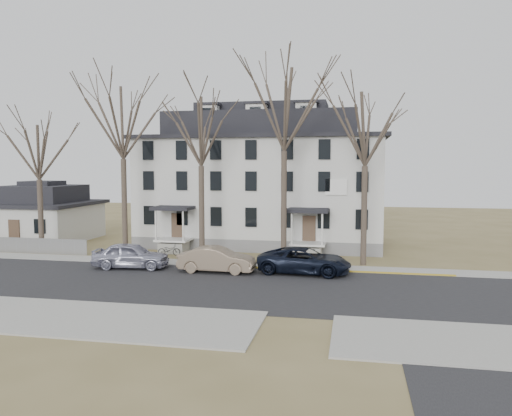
% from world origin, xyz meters
% --- Properties ---
extents(ground, '(120.00, 120.00, 0.00)m').
position_xyz_m(ground, '(0.00, 0.00, 0.00)').
color(ground, olive).
rests_on(ground, ground).
extents(main_road, '(120.00, 10.00, 0.04)m').
position_xyz_m(main_road, '(0.00, 2.00, 0.00)').
color(main_road, '#27272A').
rests_on(main_road, ground).
extents(far_sidewalk, '(120.00, 2.00, 0.08)m').
position_xyz_m(far_sidewalk, '(0.00, 8.00, 0.00)').
color(far_sidewalk, '#A09F97').
rests_on(far_sidewalk, ground).
extents(near_sidewalk_left, '(20.00, 5.00, 0.08)m').
position_xyz_m(near_sidewalk_left, '(-8.00, -5.00, 0.00)').
color(near_sidewalk_left, '#A09F97').
rests_on(near_sidewalk_left, ground).
extents(yellow_curb, '(14.00, 0.25, 0.06)m').
position_xyz_m(yellow_curb, '(5.00, 7.10, 0.00)').
color(yellow_curb, gold).
rests_on(yellow_curb, ground).
extents(boarding_house, '(20.80, 12.36, 12.05)m').
position_xyz_m(boarding_house, '(-2.00, 17.95, 5.38)').
color(boarding_house, slate).
rests_on(boarding_house, ground).
extents(small_house, '(8.70, 8.70, 5.00)m').
position_xyz_m(small_house, '(-22.00, 16.00, 2.25)').
color(small_house, silver).
rests_on(small_house, ground).
extents(fence, '(14.00, 0.06, 1.20)m').
position_xyz_m(fence, '(-21.00, 9.50, 0.00)').
color(fence, gray).
rests_on(fence, ground).
extents(tree_far_left, '(8.40, 8.40, 13.72)m').
position_xyz_m(tree_far_left, '(-11.00, 9.80, 10.34)').
color(tree_far_left, '#473B31').
rests_on(tree_far_left, ground).
extents(tree_mid_left, '(7.80, 7.80, 12.74)m').
position_xyz_m(tree_mid_left, '(-5.00, 9.80, 9.60)').
color(tree_mid_left, '#473B31').
rests_on(tree_mid_left, ground).
extents(tree_center, '(9.00, 9.00, 14.70)m').
position_xyz_m(tree_center, '(1.00, 9.80, 11.08)').
color(tree_center, '#473B31').
rests_on(tree_center, ground).
extents(tree_mid_right, '(7.80, 7.80, 12.74)m').
position_xyz_m(tree_mid_right, '(6.50, 9.80, 9.60)').
color(tree_mid_right, '#473B31').
rests_on(tree_mid_right, ground).
extents(tree_bungalow, '(6.60, 6.60, 10.78)m').
position_xyz_m(tree_bungalow, '(-18.00, 9.80, 8.12)').
color(tree_bungalow, '#473B31').
rests_on(tree_bungalow, ground).
extents(car_silver, '(5.17, 2.56, 1.70)m').
position_xyz_m(car_silver, '(-8.57, 5.61, 0.85)').
color(car_silver, '#A3A4BA').
rests_on(car_silver, ground).
extents(car_tan, '(4.88, 1.72, 1.60)m').
position_xyz_m(car_tan, '(-2.69, 5.51, 0.80)').
color(car_tan, '#7D6B57').
rests_on(car_tan, ground).
extents(car_navy, '(5.99, 3.10, 1.62)m').
position_xyz_m(car_navy, '(2.81, 6.22, 0.81)').
color(car_navy, black).
rests_on(car_navy, ground).
extents(bicycle_left, '(1.76, 0.97, 0.88)m').
position_xyz_m(bicycle_left, '(-7.74, 10.34, 0.44)').
color(bicycle_left, black).
rests_on(bicycle_left, ground).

